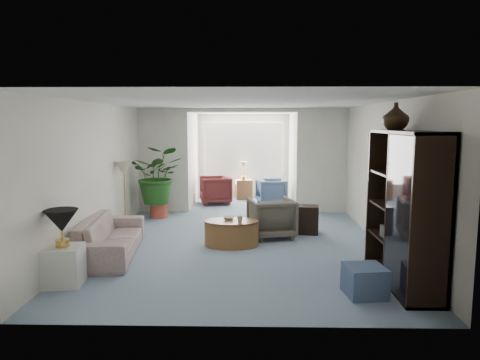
{
  "coord_description": "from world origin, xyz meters",
  "views": [
    {
      "loc": [
        0.17,
        -7.39,
        2.15
      ],
      "look_at": [
        0.0,
        0.6,
        1.1
      ],
      "focal_mm": 32.72,
      "sensor_mm": 36.0,
      "label": 1
    }
  ],
  "objects_px": {
    "framed_picture": "(387,150)",
    "sunroom_chair_blue": "(271,191)",
    "table_lamp": "(61,221)",
    "cabinet_urn": "(396,116)",
    "coffee_cup": "(240,219)",
    "ottoman": "(365,281)",
    "floor_lamp": "(124,168)",
    "coffee_bowl": "(229,218)",
    "coffee_table": "(231,233)",
    "sunroom_table": "(244,189)",
    "plant_pot": "(159,210)",
    "sofa": "(111,236)",
    "entertainment_cabinet": "(404,208)",
    "wingback_chair": "(271,218)",
    "side_table_dark": "(306,220)",
    "end_table": "(64,266)",
    "sunroom_chair_maroon": "(215,190)"
  },
  "relations": [
    {
      "from": "end_table",
      "to": "cabinet_urn",
      "type": "relative_size",
      "value": 1.37
    },
    {
      "from": "framed_picture",
      "to": "end_table",
      "type": "bearing_deg",
      "value": -160.03
    },
    {
      "from": "end_table",
      "to": "cabinet_urn",
      "type": "height_order",
      "value": "cabinet_urn"
    },
    {
      "from": "ottoman",
      "to": "plant_pot",
      "type": "relative_size",
      "value": 1.17
    },
    {
      "from": "coffee_bowl",
      "to": "wingback_chair",
      "type": "height_order",
      "value": "wingback_chair"
    },
    {
      "from": "framed_picture",
      "to": "cabinet_urn",
      "type": "xyz_separation_m",
      "value": [
        -0.23,
        -1.04,
        0.54
      ]
    },
    {
      "from": "table_lamp",
      "to": "plant_pot",
      "type": "bearing_deg",
      "value": 84.52
    },
    {
      "from": "plant_pot",
      "to": "framed_picture",
      "type": "bearing_deg",
      "value": -29.62
    },
    {
      "from": "framed_picture",
      "to": "sunroom_chair_blue",
      "type": "height_order",
      "value": "framed_picture"
    },
    {
      "from": "plant_pot",
      "to": "table_lamp",
      "type": "bearing_deg",
      "value": -95.48
    },
    {
      "from": "cabinet_urn",
      "to": "coffee_table",
      "type": "bearing_deg",
      "value": 152.63
    },
    {
      "from": "coffee_cup",
      "to": "plant_pot",
      "type": "distance_m",
      "value": 3.08
    },
    {
      "from": "coffee_bowl",
      "to": "sunroom_table",
      "type": "distance_m",
      "value": 4.69
    },
    {
      "from": "sunroom_table",
      "to": "table_lamp",
      "type": "bearing_deg",
      "value": -109.04
    },
    {
      "from": "end_table",
      "to": "coffee_table",
      "type": "distance_m",
      "value": 2.88
    },
    {
      "from": "sofa",
      "to": "cabinet_urn",
      "type": "xyz_separation_m",
      "value": [
        4.33,
        -0.66,
        1.93
      ]
    },
    {
      "from": "coffee_cup",
      "to": "ottoman",
      "type": "xyz_separation_m",
      "value": [
        1.61,
        -2.1,
        -0.31
      ]
    },
    {
      "from": "end_table",
      "to": "side_table_dark",
      "type": "bearing_deg",
      "value": 38.18
    },
    {
      "from": "coffee_cup",
      "to": "side_table_dark",
      "type": "relative_size",
      "value": 0.2
    },
    {
      "from": "coffee_bowl",
      "to": "sunroom_chair_maroon",
      "type": "xyz_separation_m",
      "value": [
        -0.55,
        3.93,
        -0.11
      ]
    },
    {
      "from": "coffee_bowl",
      "to": "side_table_dark",
      "type": "xyz_separation_m",
      "value": [
        1.48,
        0.81,
        -0.2
      ]
    },
    {
      "from": "sofa",
      "to": "side_table_dark",
      "type": "xyz_separation_m",
      "value": [
        3.39,
        1.47,
        -0.03
      ]
    },
    {
      "from": "sofa",
      "to": "sunroom_chair_blue",
      "type": "bearing_deg",
      "value": -38.14
    },
    {
      "from": "sofa",
      "to": "entertainment_cabinet",
      "type": "xyz_separation_m",
      "value": [
        4.33,
        -1.16,
        0.72
      ]
    },
    {
      "from": "floor_lamp",
      "to": "coffee_table",
      "type": "relative_size",
      "value": 0.38
    },
    {
      "from": "floor_lamp",
      "to": "coffee_bowl",
      "type": "xyz_separation_m",
      "value": [
        2.16,
        -1.08,
        -0.78
      ]
    },
    {
      "from": "sofa",
      "to": "table_lamp",
      "type": "bearing_deg",
      "value": 165.35
    },
    {
      "from": "end_table",
      "to": "ottoman",
      "type": "xyz_separation_m",
      "value": [
        3.92,
        -0.28,
        -0.07
      ]
    },
    {
      "from": "coffee_bowl",
      "to": "sunroom_chair_blue",
      "type": "relative_size",
      "value": 0.28
    },
    {
      "from": "framed_picture",
      "to": "ottoman",
      "type": "xyz_separation_m",
      "value": [
        -0.84,
        -2.01,
        -1.51
      ]
    },
    {
      "from": "ottoman",
      "to": "floor_lamp",
      "type": "bearing_deg",
      "value": 139.64
    },
    {
      "from": "plant_pot",
      "to": "sunroom_chair_maroon",
      "type": "bearing_deg",
      "value": 56.37
    },
    {
      "from": "table_lamp",
      "to": "ottoman",
      "type": "relative_size",
      "value": 0.94
    },
    {
      "from": "coffee_table",
      "to": "coffee_bowl",
      "type": "xyz_separation_m",
      "value": [
        -0.05,
        0.1,
        0.25
      ]
    },
    {
      "from": "framed_picture",
      "to": "sofa",
      "type": "relative_size",
      "value": 0.24
    },
    {
      "from": "plant_pot",
      "to": "sunroom_chair_maroon",
      "type": "xyz_separation_m",
      "value": [
        1.16,
        1.74,
        0.21
      ]
    },
    {
      "from": "framed_picture",
      "to": "plant_pot",
      "type": "bearing_deg",
      "value": 150.38
    },
    {
      "from": "side_table_dark",
      "to": "plant_pot",
      "type": "height_order",
      "value": "side_table_dark"
    },
    {
      "from": "framed_picture",
      "to": "entertainment_cabinet",
      "type": "bearing_deg",
      "value": -98.48
    },
    {
      "from": "table_lamp",
      "to": "cabinet_urn",
      "type": "relative_size",
      "value": 1.15
    },
    {
      "from": "sofa",
      "to": "table_lamp",
      "type": "distance_m",
      "value": 1.48
    },
    {
      "from": "sofa",
      "to": "entertainment_cabinet",
      "type": "height_order",
      "value": "entertainment_cabinet"
    },
    {
      "from": "coffee_table",
      "to": "sunroom_table",
      "type": "xyz_separation_m",
      "value": [
        0.15,
        4.78,
        0.05
      ]
    },
    {
      "from": "coffee_table",
      "to": "sunroom_chair_maroon",
      "type": "height_order",
      "value": "sunroom_chair_maroon"
    },
    {
      "from": "side_table_dark",
      "to": "table_lamp",
      "type": "bearing_deg",
      "value": -141.82
    },
    {
      "from": "end_table",
      "to": "sunroom_chair_maroon",
      "type": "xyz_separation_m",
      "value": [
        1.56,
        5.94,
        0.11
      ]
    },
    {
      "from": "framed_picture",
      "to": "floor_lamp",
      "type": "height_order",
      "value": "framed_picture"
    },
    {
      "from": "sunroom_chair_blue",
      "to": "sunroom_table",
      "type": "distance_m",
      "value": 1.06
    },
    {
      "from": "table_lamp",
      "to": "entertainment_cabinet",
      "type": "distance_m",
      "value": 4.53
    },
    {
      "from": "wingback_chair",
      "to": "entertainment_cabinet",
      "type": "bearing_deg",
      "value": 112.11
    }
  ]
}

